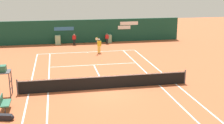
# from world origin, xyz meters

# --- Properties ---
(ground_plane) EXTENTS (80.00, 80.00, 0.01)m
(ground_plane) POSITION_xyz_m (-0.00, 0.58, 0.00)
(ground_plane) COLOR #B25633
(tennis_net) EXTENTS (12.10, 0.10, 1.07)m
(tennis_net) POSITION_xyz_m (0.00, 0.00, 0.51)
(tennis_net) COLOR #4C4C51
(tennis_net) RESTS_ON ground_plane
(sponsor_back_wall) EXTENTS (25.00, 1.02, 2.88)m
(sponsor_back_wall) POSITION_xyz_m (-0.00, 16.97, 1.40)
(sponsor_back_wall) COLOR #144233
(sponsor_back_wall) RESTS_ON ground_plane
(umpire_chair) EXTENTS (1.00, 1.00, 2.50)m
(umpire_chair) POSITION_xyz_m (-6.85, -0.09, 1.70)
(umpire_chair) COLOR #47474C
(umpire_chair) RESTS_ON ground_plane
(player_bench) EXTENTS (0.54, 1.18, 0.88)m
(player_bench) POSITION_xyz_m (-6.48, -2.44, 0.51)
(player_bench) COLOR #38383D
(player_bench) RESTS_ON ground_plane
(equipment_bag) EXTENTS (1.08, 0.54, 0.32)m
(equipment_bag) POSITION_xyz_m (-6.25, -3.83, 0.16)
(equipment_bag) COLOR black
(equipment_bag) RESTS_ON ground_plane
(player_on_baseline) EXTENTS (0.71, 0.64, 1.77)m
(player_on_baseline) POSITION_xyz_m (1.18, 11.07, 0.93)
(player_on_baseline) COLOR yellow
(player_on_baseline) RESTS_ON ground_plane
(ball_kid_right_post) EXTENTS (0.45, 0.19, 1.36)m
(ball_kid_right_post) POSITION_xyz_m (-1.12, 15.80, 0.78)
(ball_kid_right_post) COLOR black
(ball_kid_right_post) RESTS_ON ground_plane
(ball_kid_left_post) EXTENTS (0.43, 0.20, 1.29)m
(ball_kid_left_post) POSITION_xyz_m (2.89, 15.80, 0.74)
(ball_kid_left_post) COLOR black
(ball_kid_left_post) RESTS_ON ground_plane
(tennis_ball_mid_court) EXTENTS (0.07, 0.07, 0.07)m
(tennis_ball_mid_court) POSITION_xyz_m (4.19, 7.87, 0.03)
(tennis_ball_mid_court) COLOR #CCE033
(tennis_ball_mid_court) RESTS_ON ground_plane
(tennis_ball_by_sideline) EXTENTS (0.07, 0.07, 0.07)m
(tennis_ball_by_sideline) POSITION_xyz_m (0.94, 7.53, 0.03)
(tennis_ball_by_sideline) COLOR #CCE033
(tennis_ball_by_sideline) RESTS_ON ground_plane
(tennis_ball_near_service_line) EXTENTS (0.07, 0.07, 0.07)m
(tennis_ball_near_service_line) POSITION_xyz_m (0.29, 6.12, 0.03)
(tennis_ball_near_service_line) COLOR #CCE033
(tennis_ball_near_service_line) RESTS_ON ground_plane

